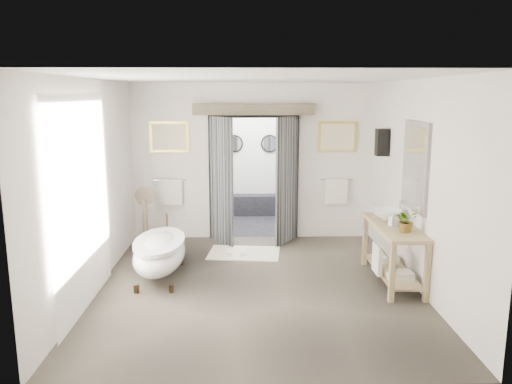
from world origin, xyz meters
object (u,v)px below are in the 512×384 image
clawfoot_tub (160,253)px  rug (244,253)px  vanity (392,248)px  basin (386,215)px

clawfoot_tub → rug: clawfoot_tub is taller
clawfoot_tub → rug: (1.24, 1.12, -0.38)m
vanity → basin: (-0.02, 0.29, 0.42)m
basin → clawfoot_tub: bearing=161.5°
vanity → basin: basin is taller
vanity → rug: 2.58m
rug → vanity: bearing=-32.5°
vanity → basin: bearing=94.6°
basin → rug: bearing=133.8°
rug → basin: (2.11, -1.07, 0.92)m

